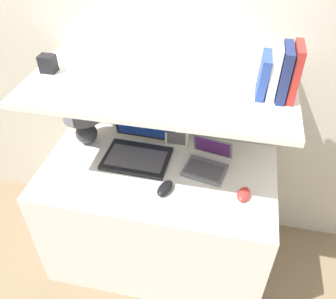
% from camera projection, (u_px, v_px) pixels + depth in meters
% --- Properties ---
extents(wall_back, '(6.00, 0.05, 2.40)m').
position_uv_depth(wall_back, '(173.00, 52.00, 1.85)').
color(wall_back, beige).
rests_on(wall_back, ground_plane).
extents(desk, '(1.23, 0.68, 0.72)m').
position_uv_depth(desk, '(158.00, 215.00, 2.09)').
color(desk, white).
rests_on(desk, ground_plane).
extents(back_riser, '(1.23, 0.04, 1.17)m').
position_uv_depth(back_riser, '(171.00, 148.00, 2.22)').
color(back_riser, beige).
rests_on(back_riser, ground_plane).
extents(shelf, '(1.23, 0.61, 0.03)m').
position_uv_depth(shelf, '(159.00, 86.00, 1.62)').
color(shelf, white).
rests_on(shelf, back_riser).
extents(table_lamp, '(0.22, 0.22, 0.31)m').
position_uv_depth(table_lamp, '(83.00, 112.00, 1.92)').
color(table_lamp, '#2D2D33').
rests_on(table_lamp, desk).
extents(laptop_large, '(0.36, 0.32, 0.27)m').
position_uv_depth(laptop_large, '(139.00, 146.00, 1.93)').
color(laptop_large, black).
rests_on(laptop_large, desk).
extents(laptop_small, '(0.25, 0.26, 0.16)m').
position_uv_depth(laptop_small, '(207.00, 163.00, 1.86)').
color(laptop_small, slate).
rests_on(laptop_small, desk).
extents(computer_mouse, '(0.09, 0.13, 0.04)m').
position_uv_depth(computer_mouse, '(165.00, 188.00, 1.74)').
color(computer_mouse, black).
rests_on(computer_mouse, desk).
extents(second_mouse, '(0.08, 0.11, 0.04)m').
position_uv_depth(second_mouse, '(244.00, 194.00, 1.71)').
color(second_mouse, red).
rests_on(second_mouse, desk).
extents(router_box, '(0.13, 0.07, 0.12)m').
position_uv_depth(router_box, '(177.00, 135.00, 2.00)').
color(router_box, white).
rests_on(router_box, desk).
extents(book_red, '(0.03, 0.15, 0.23)m').
position_uv_depth(book_red, '(295.00, 72.00, 1.44)').
color(book_red, '#A82823').
rests_on(book_red, shelf).
extents(book_navy, '(0.04, 0.16, 0.22)m').
position_uv_depth(book_navy, '(284.00, 73.00, 1.45)').
color(book_navy, navy).
rests_on(book_navy, shelf).
extents(book_white, '(0.04, 0.13, 0.23)m').
position_uv_depth(book_white, '(274.00, 71.00, 1.46)').
color(book_white, silver).
rests_on(book_white, shelf).
extents(book_blue, '(0.04, 0.14, 0.18)m').
position_uv_depth(book_blue, '(263.00, 75.00, 1.48)').
color(book_blue, '#284293').
rests_on(book_blue, shelf).
extents(shelf_gadget, '(0.07, 0.06, 0.08)m').
position_uv_depth(shelf_gadget, '(48.00, 64.00, 1.67)').
color(shelf_gadget, black).
rests_on(shelf_gadget, shelf).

